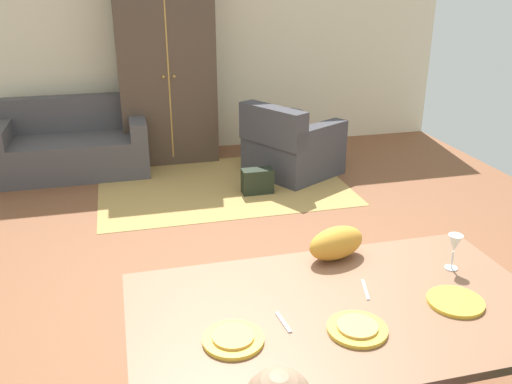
{
  "coord_description": "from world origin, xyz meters",
  "views": [
    {
      "loc": [
        -0.74,
        -3.13,
        2.14
      ],
      "look_at": [
        0.05,
        -0.03,
        0.85
      ],
      "focal_mm": 38.44,
      "sensor_mm": 36.0,
      "label": 1
    }
  ],
  "objects_px": {
    "dining_table": "(339,319)",
    "handbag": "(257,181)",
    "armoire": "(166,72)",
    "plate_near_child": "(357,329)",
    "plate_near_man": "(233,339)",
    "cat": "(336,243)",
    "wine_glass": "(454,245)",
    "plate_near_woman": "(455,302)",
    "couch": "(73,146)",
    "armchair": "(290,147)"
  },
  "relations": [
    {
      "from": "dining_table",
      "to": "handbag",
      "type": "distance_m",
      "value": 3.3
    },
    {
      "from": "armoire",
      "to": "plate_near_child",
      "type": "bearing_deg",
      "value": -86.51
    },
    {
      "from": "dining_table",
      "to": "plate_near_man",
      "type": "relative_size",
      "value": 7.43
    },
    {
      "from": "dining_table",
      "to": "armoire",
      "type": "distance_m",
      "value": 4.63
    },
    {
      "from": "plate_near_child",
      "to": "cat",
      "type": "xyz_separation_m",
      "value": [
        0.15,
        0.61,
        0.08
      ]
    },
    {
      "from": "dining_table",
      "to": "wine_glass",
      "type": "distance_m",
      "value": 0.72
    },
    {
      "from": "plate_near_child",
      "to": "plate_near_woman",
      "type": "relative_size",
      "value": 1.0
    },
    {
      "from": "armoire",
      "to": "handbag",
      "type": "height_order",
      "value": "armoire"
    },
    {
      "from": "dining_table",
      "to": "armoire",
      "type": "height_order",
      "value": "armoire"
    },
    {
      "from": "plate_near_woman",
      "to": "wine_glass",
      "type": "xyz_separation_m",
      "value": [
        0.16,
        0.28,
        0.12
      ]
    },
    {
      "from": "plate_near_man",
      "to": "couch",
      "type": "relative_size",
      "value": 0.15
    },
    {
      "from": "armchair",
      "to": "armoire",
      "type": "relative_size",
      "value": 0.56
    },
    {
      "from": "armchair",
      "to": "plate_near_child",
      "type": "bearing_deg",
      "value": -103.84
    },
    {
      "from": "armchair",
      "to": "armoire",
      "type": "distance_m",
      "value": 1.71
    },
    {
      "from": "plate_near_man",
      "to": "wine_glass",
      "type": "bearing_deg",
      "value": 14.28
    },
    {
      "from": "plate_near_man",
      "to": "armchair",
      "type": "relative_size",
      "value": 0.21
    },
    {
      "from": "plate_near_man",
      "to": "cat",
      "type": "bearing_deg",
      "value": 39.72
    },
    {
      "from": "couch",
      "to": "handbag",
      "type": "bearing_deg",
      "value": -31.92
    },
    {
      "from": "plate_near_child",
      "to": "handbag",
      "type": "xyz_separation_m",
      "value": [
        0.45,
        3.4,
        -0.64
      ]
    },
    {
      "from": "plate_near_woman",
      "to": "handbag",
      "type": "bearing_deg",
      "value": 91.01
    },
    {
      "from": "cat",
      "to": "armoire",
      "type": "height_order",
      "value": "armoire"
    },
    {
      "from": "couch",
      "to": "armchair",
      "type": "distance_m",
      "value": 2.46
    },
    {
      "from": "plate_near_woman",
      "to": "handbag",
      "type": "xyz_separation_m",
      "value": [
        -0.06,
        3.32,
        -0.64
      ]
    },
    {
      "from": "plate_near_man",
      "to": "plate_near_child",
      "type": "relative_size",
      "value": 1.0
    },
    {
      "from": "plate_near_man",
      "to": "plate_near_woman",
      "type": "height_order",
      "value": "same"
    },
    {
      "from": "plate_near_woman",
      "to": "couch",
      "type": "bearing_deg",
      "value": 113.18
    },
    {
      "from": "wine_glass",
      "to": "couch",
      "type": "xyz_separation_m",
      "value": [
        -2.08,
        4.2,
        -0.59
      ]
    },
    {
      "from": "handbag",
      "to": "plate_near_man",
      "type": "bearing_deg",
      "value": -106.07
    },
    {
      "from": "plate_near_woman",
      "to": "plate_near_child",
      "type": "bearing_deg",
      "value": -171.09
    },
    {
      "from": "cat",
      "to": "plate_near_man",
      "type": "bearing_deg",
      "value": -156.57
    },
    {
      "from": "plate_near_woman",
      "to": "wine_glass",
      "type": "height_order",
      "value": "wine_glass"
    },
    {
      "from": "wine_glass",
      "to": "cat",
      "type": "relative_size",
      "value": 0.58
    },
    {
      "from": "cat",
      "to": "armoire",
      "type": "bearing_deg",
      "value": 79.75
    },
    {
      "from": "couch",
      "to": "armoire",
      "type": "height_order",
      "value": "armoire"
    },
    {
      "from": "armchair",
      "to": "armoire",
      "type": "bearing_deg",
      "value": 143.71
    },
    {
      "from": "plate_near_man",
      "to": "armoire",
      "type": "distance_m",
      "value": 4.74
    },
    {
      "from": "armchair",
      "to": "armoire",
      "type": "xyz_separation_m",
      "value": [
        -1.25,
        0.92,
        0.73
      ]
    },
    {
      "from": "cat",
      "to": "plate_near_woman",
      "type": "bearing_deg",
      "value": -72.0
    },
    {
      "from": "plate_near_man",
      "to": "handbag",
      "type": "xyz_separation_m",
      "value": [
        0.96,
        3.34,
        -0.64
      ]
    },
    {
      "from": "cat",
      "to": "couch",
      "type": "height_order",
      "value": "cat"
    },
    {
      "from": "couch",
      "to": "plate_near_woman",
      "type": "bearing_deg",
      "value": -66.82
    },
    {
      "from": "plate_near_child",
      "to": "armoire",
      "type": "distance_m",
      "value": 4.81
    },
    {
      "from": "wine_glass",
      "to": "cat",
      "type": "xyz_separation_m",
      "value": [
        -0.52,
        0.25,
        -0.05
      ]
    },
    {
      "from": "armoire",
      "to": "armchair",
      "type": "bearing_deg",
      "value": -36.29
    },
    {
      "from": "plate_near_woman",
      "to": "cat",
      "type": "xyz_separation_m",
      "value": [
        -0.36,
        0.53,
        0.08
      ]
    },
    {
      "from": "plate_near_child",
      "to": "wine_glass",
      "type": "bearing_deg",
      "value": 28.31
    },
    {
      "from": "plate_near_man",
      "to": "armoire",
      "type": "relative_size",
      "value": 0.12
    },
    {
      "from": "plate_near_woman",
      "to": "cat",
      "type": "relative_size",
      "value": 0.78
    },
    {
      "from": "armchair",
      "to": "handbag",
      "type": "height_order",
      "value": "armchair"
    },
    {
      "from": "plate_near_woman",
      "to": "dining_table",
      "type": "bearing_deg",
      "value": 168.92
    }
  ]
}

